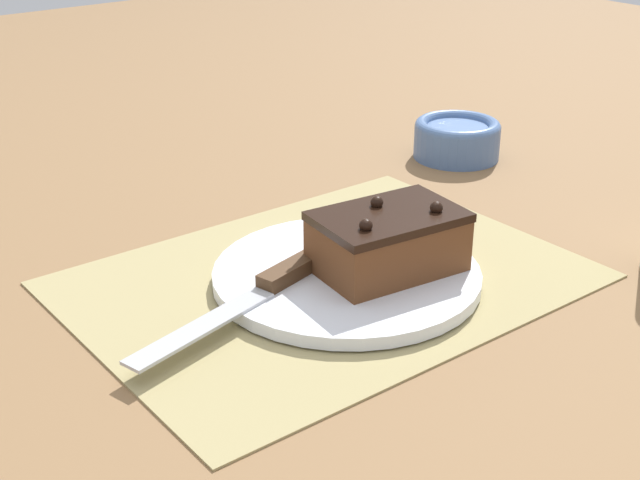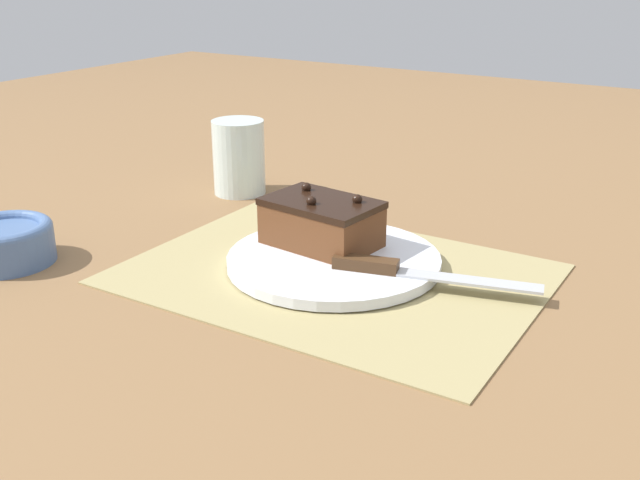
{
  "view_description": "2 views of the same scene",
  "coord_description": "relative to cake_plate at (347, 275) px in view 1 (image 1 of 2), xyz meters",
  "views": [
    {
      "loc": [
        0.46,
        0.58,
        0.39
      ],
      "look_at": [
        0.02,
        0.02,
        0.05
      ],
      "focal_mm": 50.0,
      "sensor_mm": 36.0,
      "label": 1
    },
    {
      "loc": [
        0.4,
        -0.68,
        0.35
      ],
      "look_at": [
        -0.04,
        0.03,
        0.03
      ],
      "focal_mm": 42.0,
      "sensor_mm": 36.0,
      "label": 2
    }
  ],
  "objects": [
    {
      "name": "serving_knife",
      "position": [
        0.09,
        -0.01,
        0.01
      ],
      "size": [
        0.23,
        0.08,
        0.01
      ],
      "rotation": [
        0.0,
        0.0,
        4.96
      ],
      "color": "#472D19",
      "rests_on": "cake_plate"
    },
    {
      "name": "placemat_woven",
      "position": [
        0.01,
        -0.02,
        -0.01
      ],
      "size": [
        0.46,
        0.34,
        0.0
      ],
      "primitive_type": "cube",
      "color": "tan",
      "rests_on": "ground_plane"
    },
    {
      "name": "chocolate_cake",
      "position": [
        -0.03,
        0.02,
        0.03
      ],
      "size": [
        0.14,
        0.1,
        0.07
      ],
      "rotation": [
        0.0,
        0.0,
        -0.12
      ],
      "color": "brown",
      "rests_on": "cake_plate"
    },
    {
      "name": "small_bowl",
      "position": [
        -0.34,
        -0.19,
        0.02
      ],
      "size": [
        0.11,
        0.11,
        0.05
      ],
      "color": "#4C6B9E",
      "rests_on": "ground_plane"
    },
    {
      "name": "ground_plane",
      "position": [
        0.01,
        -0.02,
        -0.01
      ],
      "size": [
        3.0,
        3.0,
        0.0
      ],
      "primitive_type": "plane",
      "color": "olive"
    },
    {
      "name": "cake_plate",
      "position": [
        0.0,
        0.0,
        0.0
      ],
      "size": [
        0.25,
        0.25,
        0.01
      ],
      "color": "white",
      "rests_on": "placemat_woven"
    }
  ]
}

